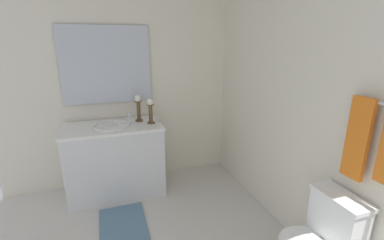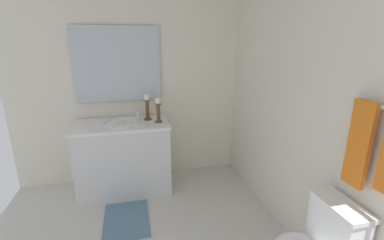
{
  "view_description": "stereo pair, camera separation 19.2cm",
  "coord_description": "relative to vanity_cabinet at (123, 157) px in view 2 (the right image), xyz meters",
  "views": [
    {
      "loc": [
        1.92,
        -0.18,
        1.73
      ],
      "look_at": [
        -0.02,
        0.48,
        1.11
      ],
      "focal_mm": 24.78,
      "sensor_mm": 36.0,
      "label": 1
    },
    {
      "loc": [
        1.97,
        0.0,
        1.73
      ],
      "look_at": [
        -0.02,
        0.48,
        1.11
      ],
      "focal_mm": 24.78,
      "sensor_mm": 36.0,
      "label": 2
    }
  ],
  "objects": [
    {
      "name": "wall_back",
      "position": [
        0.99,
        1.5,
        0.81
      ],
      "size": [
        2.64,
        0.04,
        2.45
      ],
      "primitive_type": "cube",
      "color": "silver",
      "rests_on": "ground"
    },
    {
      "name": "wall_left",
      "position": [
        -0.33,
        0.12,
        0.81
      ],
      "size": [
        0.04,
        2.76,
        2.45
      ],
      "primitive_type": "cube",
      "color": "silver",
      "rests_on": "ground"
    },
    {
      "name": "vanity_cabinet",
      "position": [
        0.0,
        0.0,
        0.0
      ],
      "size": [
        0.58,
        1.08,
        0.83
      ],
      "color": "silver",
      "rests_on": "ground"
    },
    {
      "name": "sink_basin",
      "position": [
        -0.0,
        0.0,
        0.38
      ],
      "size": [
        0.4,
        0.4,
        0.24
      ],
      "color": "white",
      "rests_on": "vanity_cabinet"
    },
    {
      "name": "mirror",
      "position": [
        -0.28,
        0.0,
        1.05
      ],
      "size": [
        0.02,
        0.98,
        0.86
      ],
      "primitive_type": "cube",
      "color": "silver"
    },
    {
      "name": "candle_holder_tall",
      "position": [
        0.05,
        0.42,
        0.56
      ],
      "size": [
        0.09,
        0.09,
        0.28
      ],
      "color": "brown",
      "rests_on": "vanity_cabinet"
    },
    {
      "name": "candle_holder_short",
      "position": [
        -0.08,
        0.31,
        0.57
      ],
      "size": [
        0.09,
        0.09,
        0.3
      ],
      "color": "brown",
      "rests_on": "vanity_cabinet"
    },
    {
      "name": "towel_near_vanity",
      "position": [
        1.78,
        1.42,
        0.72
      ],
      "size": [
        0.15,
        0.03,
        0.53
      ],
      "primitive_type": "cube",
      "color": "orange",
      "rests_on": "towel_bar"
    },
    {
      "name": "bath_mat",
      "position": [
        0.62,
        0.0,
        -0.41
      ],
      "size": [
        0.6,
        0.44,
        0.02
      ],
      "primitive_type": "cube",
      "color": "slate",
      "rests_on": "ground"
    }
  ]
}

